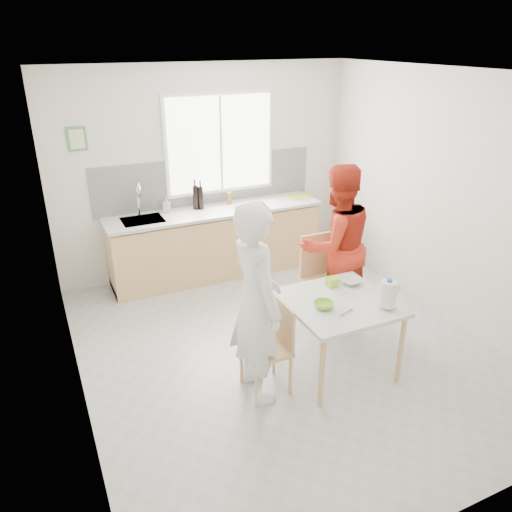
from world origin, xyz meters
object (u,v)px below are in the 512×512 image
at_px(person_white, 256,303).
at_px(milk_jug, 388,293).
at_px(bowl_green, 324,305).
at_px(wine_bottle_b, 201,198).
at_px(chair_left, 272,343).
at_px(wine_bottle_a, 195,197).
at_px(dining_table, 339,308).
at_px(bowl_white, 351,281).
at_px(person_red, 336,246).
at_px(chair_far, 323,276).

distance_m(person_white, milk_jug, 1.20).
bearing_deg(bowl_green, wine_bottle_b, 95.30).
bearing_deg(chair_left, wine_bottle_b, 174.95).
height_order(milk_jug, wine_bottle_a, wine_bottle_a).
distance_m(bowl_green, milk_jug, 0.58).
distance_m(dining_table, wine_bottle_a, 2.66).
height_order(chair_left, bowl_white, chair_left).
relative_size(bowl_white, wine_bottle_a, 0.64).
height_order(chair_left, wine_bottle_a, wine_bottle_a).
relative_size(dining_table, milk_jug, 3.65).
bearing_deg(person_red, chair_left, 35.12).
distance_m(chair_left, bowl_green, 0.57).
relative_size(person_white, wine_bottle_b, 6.06).
height_order(dining_table, bowl_white, bowl_white).
bearing_deg(person_white, milk_jug, -103.50).
distance_m(person_white, wine_bottle_b, 2.59).
bearing_deg(wine_bottle_a, bowl_white, -70.83).
bearing_deg(milk_jug, wine_bottle_a, 106.59).
relative_size(dining_table, bowl_green, 5.37).
distance_m(chair_left, milk_jug, 1.13).
height_order(chair_far, person_white, person_white).
xyz_separation_m(bowl_green, wine_bottle_b, (-0.24, 2.61, 0.30)).
distance_m(chair_far, bowl_green, 1.06).
bearing_deg(person_white, bowl_white, -77.65).
distance_m(chair_left, wine_bottle_b, 2.64).
xyz_separation_m(dining_table, person_red, (0.48, 0.81, 0.23)).
bearing_deg(milk_jug, bowl_green, 156.31).
bearing_deg(wine_bottle_a, wine_bottle_b, -16.87).
distance_m(bowl_green, wine_bottle_a, 2.67).
bearing_deg(wine_bottle_b, chair_far, -65.31).
distance_m(chair_far, milk_jug, 1.15).
height_order(chair_left, bowl_green, chair_left).
bearing_deg(person_white, wine_bottle_a, -6.97).
bearing_deg(milk_jug, bowl_white, 92.60).
bearing_deg(milk_jug, person_red, 82.06).
bearing_deg(wine_bottle_b, bowl_white, -72.16).
xyz_separation_m(chair_far, wine_bottle_a, (-0.86, 1.76, 0.52)).
bearing_deg(chair_left, wine_bottle_a, 176.47).
bearing_deg(wine_bottle_a, chair_left, -93.93).
bearing_deg(wine_bottle_b, person_white, -98.89).
bearing_deg(bowl_white, milk_jug, -87.80).
bearing_deg(person_white, bowl_green, -94.45).
height_order(dining_table, chair_far, chair_far).
xyz_separation_m(dining_table, milk_jug, (0.32, -0.28, 0.22)).
relative_size(milk_jug, wine_bottle_b, 0.88).
height_order(bowl_green, wine_bottle_a, wine_bottle_a).
height_order(dining_table, wine_bottle_a, wine_bottle_a).
height_order(dining_table, person_red, person_red).
bearing_deg(dining_table, bowl_white, 39.41).
relative_size(bowl_white, milk_jug, 0.78).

